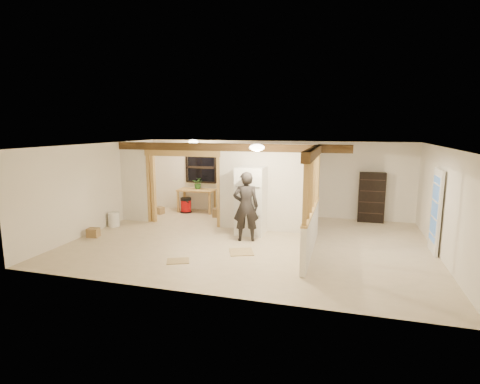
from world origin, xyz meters
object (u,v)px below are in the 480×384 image
(woman, at_px, (246,207))
(bookshelf, at_px, (372,197))
(refrigerator, at_px, (251,201))
(shop_vac, at_px, (186,205))
(work_table, at_px, (197,201))

(woman, height_order, bookshelf, woman)
(refrigerator, distance_m, woman, 0.70)
(woman, bearing_deg, bookshelf, -154.19)
(refrigerator, height_order, bookshelf, refrigerator)
(shop_vac, relative_size, bookshelf, 0.34)
(bookshelf, bearing_deg, work_table, -178.34)
(work_table, distance_m, bookshelf, 5.83)
(refrigerator, xyz_separation_m, work_table, (-2.51, 2.12, -0.54))
(work_table, relative_size, bookshelf, 0.81)
(refrigerator, bearing_deg, work_table, 139.86)
(work_table, height_order, shop_vac, work_table)
(woman, relative_size, work_table, 1.43)
(refrigerator, relative_size, bookshelf, 1.20)
(refrigerator, bearing_deg, shop_vac, 146.08)
(refrigerator, xyz_separation_m, bookshelf, (3.31, 2.29, -0.16))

